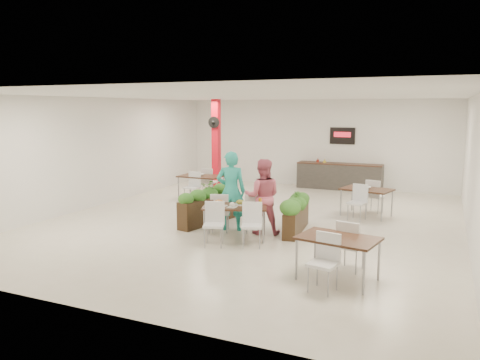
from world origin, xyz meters
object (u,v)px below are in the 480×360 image
object	(u,v)px
main_table	(235,211)
side_table_c	(338,244)
red_column	(216,144)
planter_right	(296,211)
planter_left	(209,202)
service_counter	(339,176)
side_table_b	(367,193)
diner_man	(231,191)
diner_woman	(263,197)
side_table_a	(201,179)

from	to	relation	value
main_table	side_table_c	bearing A→B (deg)	-31.48
red_column	planter_right	xyz separation A→B (m)	(4.31, -4.40, -1.15)
red_column	main_table	world-z (taller)	red_column
planter_left	service_counter	bearing A→B (deg)	72.90
side_table_b	diner_man	bearing A→B (deg)	-120.12
service_counter	planter_right	distance (m)	6.27
main_table	planter_right	bearing A→B (deg)	46.18
main_table	diner_man	distance (m)	0.83
diner_man	diner_woman	bearing A→B (deg)	160.31
diner_woman	planter_left	world-z (taller)	diner_woman
planter_right	main_table	bearing A→B (deg)	-133.82
diner_man	side_table_c	distance (m)	3.81
diner_man	diner_woman	size ratio (longest dim) A/B	1.09
side_table_a	side_table_b	xyz separation A→B (m)	(5.27, -0.39, -0.01)
service_counter	planter_right	size ratio (longest dim) A/B	1.63
red_column	side_table_c	bearing A→B (deg)	-50.56
diner_woman	planter_right	xyz separation A→B (m)	(0.67, 0.47, -0.38)
planter_left	planter_right	distance (m)	2.26
planter_left	diner_woman	bearing A→B (deg)	-14.03
diner_man	side_table_c	world-z (taller)	diner_man
diner_man	side_table_a	bearing A→B (deg)	-71.11
main_table	diner_woman	distance (m)	0.81
service_counter	side_table_a	world-z (taller)	service_counter
diner_woman	side_table_b	bearing A→B (deg)	-144.15
service_counter	planter_left	distance (m)	6.63
side_table_c	red_column	bearing A→B (deg)	139.71
service_counter	main_table	bearing A→B (deg)	-95.93
side_table_b	diner_woman	bearing A→B (deg)	-110.40
planter_left	side_table_a	size ratio (longest dim) A/B	1.29
diner_woman	planter_right	bearing A→B (deg)	-164.87
side_table_c	planter_right	bearing A→B (deg)	129.97
planter_right	diner_man	bearing A→B (deg)	-162.36
service_counter	diner_man	distance (m)	6.85
diner_woman	side_table_c	size ratio (longest dim) A/B	1.05
red_column	service_counter	size ratio (longest dim) A/B	1.07
diner_woman	planter_right	world-z (taller)	diner_woman
planter_right	side_table_a	world-z (taller)	planter_right
planter_left	side_table_b	distance (m)	4.26
diner_man	planter_left	size ratio (longest dim) A/B	0.90
diner_woman	planter_right	distance (m)	0.90
red_column	diner_woman	distance (m)	6.13
side_table_a	side_table_c	size ratio (longest dim) A/B	0.97
service_counter	side_table_c	size ratio (longest dim) A/B	1.80
planter_right	side_table_b	xyz separation A→B (m)	(1.25, 2.33, 0.14)
main_table	diner_man	world-z (taller)	diner_man
side_table_b	service_counter	bearing A→B (deg)	125.75
diner_man	planter_right	distance (m)	1.61
planter_right	side_table_b	distance (m)	2.65
red_column	side_table_a	distance (m)	1.97
main_table	side_table_c	xyz separation A→B (m)	(2.65, -1.62, -0.00)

